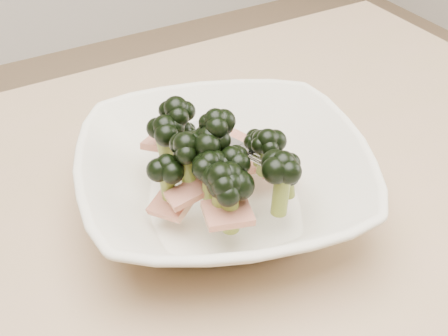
# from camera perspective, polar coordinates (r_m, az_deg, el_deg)

# --- Properties ---
(broccoli_dish) EXTENTS (0.36, 0.36, 0.12)m
(broccoli_dish) POSITION_cam_1_polar(r_m,az_deg,el_deg) (0.60, -0.10, -0.81)
(broccoli_dish) COLOR beige
(broccoli_dish) RESTS_ON dining_table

